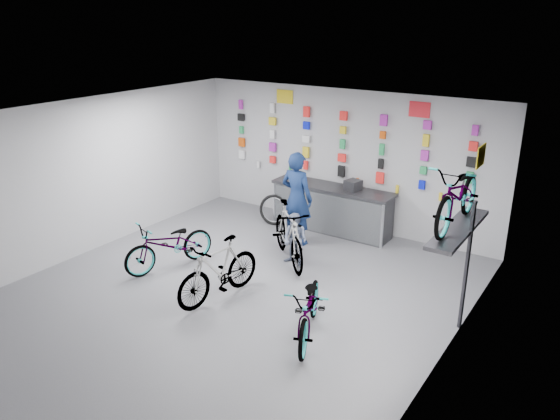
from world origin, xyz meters
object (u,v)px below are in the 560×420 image
Objects in this scene: bike_center at (219,270)px; bike_service at (289,234)px; bike_right at (310,308)px; bike_left at (170,245)px; counter at (332,209)px; customer at (295,240)px; clerk at (297,198)px.

bike_service is (0.19, 1.83, 0.05)m from bike_center.
bike_left is at bearing 148.08° from bike_right.
counter is at bearing 44.82° from bike_service.
bike_service is at bearing 167.95° from customer.
bike_center is at bearing 2.95° from bike_left.
bike_service is at bearing 106.90° from bike_right.
counter reaches higher than bike_left.
bike_center is 2.75m from clerk.
bike_right is at bearing 8.52° from bike_left.
bike_service is (-1.64, 1.97, 0.11)m from bike_right.
bike_right is 3.52m from clerk.
customer is (1.85, 1.39, 0.04)m from bike_left.
counter is 1.56× the size of bike_right.
customer is at bearing 122.00° from clerk.
clerk is (1.30, 2.32, 0.49)m from bike_left.
bike_right is (1.83, -0.14, -0.06)m from bike_center.
bike_service reaches higher than bike_left.
bike_right is at bearing 126.61° from clerk.
bike_center is 1.84m from bike_service.
bike_center is at bearing -97.59° from customer.
clerk reaches higher than customer.
bike_service is 1.03m from clerk.
counter is 2.66× the size of customer.
counter is 1.11m from clerk.
bike_right is at bearing 4.47° from bike_center.
bike_center is 0.91× the size of bike_service.
clerk is (-2.01, 2.85, 0.50)m from bike_right.
bike_right is (1.72, -3.81, -0.03)m from counter.
customer reaches higher than counter.
customer is (0.55, -0.93, -0.45)m from clerk.
bike_left is 2.32m from customer.
bike_left is at bearing -139.13° from customer.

